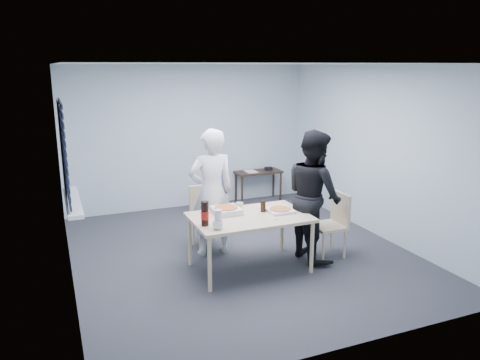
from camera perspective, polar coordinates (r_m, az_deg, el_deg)
name	(u,v)px	position (r m, az deg, el deg)	size (l,w,h in m)	color
room	(66,159)	(6.23, -20.48, 2.39)	(5.00, 5.00, 5.00)	#2A2A2E
dining_table	(250,220)	(5.97, 1.19, -4.93)	(1.48, 0.94, 0.72)	beige
chair_far	(206,212)	(6.83, -4.20, -3.86)	(0.42, 0.42, 0.89)	beige
chair_right	(334,220)	(6.58, 11.34, -4.78)	(0.42, 0.42, 0.89)	beige
person_white	(211,193)	(6.42, -3.49, -1.54)	(0.65, 0.42, 1.77)	silver
person_black	(314,195)	(6.36, 8.96, -1.84)	(0.86, 0.47, 1.77)	black
side_table	(258,175)	(9.04, 2.26, 0.60)	(0.89, 0.40, 0.60)	#322417
stool	(216,197)	(8.10, -2.96, -2.04)	(0.35, 0.35, 0.48)	black
backpack	(216,179)	(8.01, -2.95, 0.13)	(0.30, 0.22, 0.43)	#585E66
pizza_box_a	(226,210)	(6.04, -1.69, -3.70)	(0.35, 0.35, 0.09)	silver
pizza_box_b	(280,210)	(6.13, 4.89, -3.69)	(0.32, 0.32, 0.05)	silver
mug_a	(218,225)	(5.47, -2.73, -5.53)	(0.12, 0.12, 0.10)	white
mug_b	(240,206)	(6.20, -0.05, -3.19)	(0.10, 0.10, 0.09)	white
cola_glass	(263,206)	(6.10, 2.84, -3.22)	(0.07, 0.07, 0.15)	black
soda_bottle	(205,214)	(5.57, -4.31, -4.16)	(0.09, 0.09, 0.30)	black
plastic_cups	(218,218)	(5.53, -2.66, -4.69)	(0.09, 0.09, 0.21)	silver
rubber_band	(276,220)	(5.81, 4.46, -4.87)	(0.05, 0.05, 0.00)	red
papers	(251,171)	(8.98, 1.34, 1.06)	(0.21, 0.29, 0.00)	white
black_box	(269,169)	(9.12, 3.50, 1.40)	(0.14, 0.10, 0.06)	black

